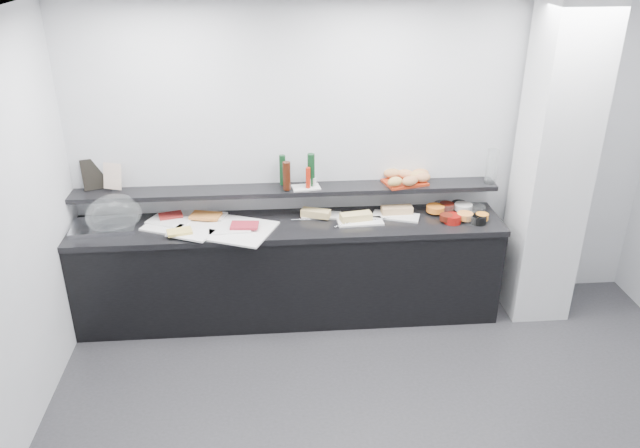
{
  "coord_description": "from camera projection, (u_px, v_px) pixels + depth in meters",
  "views": [
    {
      "loc": [
        -0.81,
        -3.04,
        3.13
      ],
      "look_at": [
        -0.45,
        1.45,
        1.0
      ],
      "focal_mm": 35.0,
      "sensor_mm": 36.0,
      "label": 1
    }
  ],
  "objects": [
    {
      "name": "bread_roll_ne",
      "position": [
        420.0,
        173.0,
        5.42
      ],
      "size": [
        0.16,
        0.1,
        0.08
      ],
      "primitive_type": "ellipsoid",
      "rotation": [
        0.0,
        0.0,
        0.05
      ],
      "color": "#C27A4A",
      "rests_on": "bread_tray"
    },
    {
      "name": "wall_shelf",
      "position": [
        287.0,
        190.0,
        5.29
      ],
      "size": [
        3.6,
        0.25,
        0.04
      ],
      "primitive_type": "cube",
      "color": "black",
      "rests_on": "back_wall"
    },
    {
      "name": "column",
      "position": [
        553.0,
        167.0,
        5.15
      ],
      "size": [
        0.5,
        0.5,
        2.7
      ],
      "primitive_type": "cube",
      "color": "silver",
      "rests_on": "ground"
    },
    {
      "name": "sandwich_food_mid",
      "position": [
        356.0,
        217.0,
        5.24
      ],
      "size": [
        0.28,
        0.15,
        0.06
      ],
      "primitive_type": "cube",
      "rotation": [
        0.0,
        0.0,
        0.18
      ],
      "color": "#D4B96F",
      "rests_on": "sandwich_plate_mid"
    },
    {
      "name": "shaker_salt",
      "position": [
        309.0,
        183.0,
        5.25
      ],
      "size": [
        0.04,
        0.04,
        0.07
      ],
      "primitive_type": "cylinder",
      "rotation": [
        0.0,
        0.0,
        0.4
      ],
      "color": "silver",
      "rests_on": "condiment_tray"
    },
    {
      "name": "bread_roll_se",
      "position": [
        423.0,
        178.0,
        5.33
      ],
      "size": [
        0.16,
        0.13,
        0.08
      ],
      "primitive_type": "ellipsoid",
      "rotation": [
        0.0,
        0.0,
        0.27
      ],
      "color": "#BD7848",
      "rests_on": "bread_tray"
    },
    {
      "name": "fill_black_fruit",
      "position": [
        482.0,
        217.0,
        5.24
      ],
      "size": [
        0.12,
        0.12,
        0.05
      ],
      "primitive_type": "cylinder",
      "rotation": [
        0.0,
        0.0,
        0.07
      ],
      "color": "orange",
      "rests_on": "bowl_black_fruit"
    },
    {
      "name": "food_meat_a",
      "position": [
        171.0,
        215.0,
        5.27
      ],
      "size": [
        0.22,
        0.17,
        0.02
      ],
      "primitive_type": "cube",
      "rotation": [
        0.0,
        0.0,
        0.27
      ],
      "color": "maroon",
      "rests_on": "platter_meat_a"
    },
    {
      "name": "bowl_glass_salmon",
      "position": [
        473.0,
        218.0,
        5.24
      ],
      "size": [
        0.22,
        0.22,
        0.07
      ],
      "primitive_type": "cylinder",
      "rotation": [
        0.0,
        0.0,
        -0.4
      ],
      "color": "silver",
      "rests_on": "counter_top"
    },
    {
      "name": "tongs_right",
      "position": [
        381.0,
        218.0,
        5.27
      ],
      "size": [
        0.16,
        0.05,
        0.01
      ],
      "primitive_type": "cylinder",
      "rotation": [
        0.0,
        1.57,
        0.25
      ],
      "color": "silver",
      "rests_on": "sandwich_plate_right"
    },
    {
      "name": "food_cheese",
      "position": [
        180.0,
        232.0,
        4.99
      ],
      "size": [
        0.22,
        0.17,
        0.02
      ],
      "primitive_type": "cube",
      "rotation": [
        0.0,
        0.0,
        0.26
      ],
      "color": "#E7C859",
      "rests_on": "platter_cheese"
    },
    {
      "name": "back_wall",
      "position": [
        367.0,
        158.0,
        5.36
      ],
      "size": [
        5.0,
        0.02,
        2.7
      ],
      "primitive_type": "cube",
      "color": "silver",
      "rests_on": "ground"
    },
    {
      "name": "fill_black_jam",
      "position": [
        447.0,
        206.0,
        5.44
      ],
      "size": [
        0.17,
        0.17,
        0.05
      ],
      "primitive_type": "cylinder",
      "rotation": [
        0.0,
        0.0,
        -0.43
      ],
      "color": "#55140C",
      "rests_on": "bowl_black_jam"
    },
    {
      "name": "bread_roll_n",
      "position": [
        406.0,
        174.0,
        5.41
      ],
      "size": [
        0.17,
        0.15,
        0.08
      ],
      "primitive_type": "ellipsoid",
      "rotation": [
        0.0,
        0.0,
        -0.43
      ],
      "color": "#D28650",
      "rests_on": "bread_tray"
    },
    {
      "name": "food_salmon",
      "position": [
        206.0,
        216.0,
        5.27
      ],
      "size": [
        0.28,
        0.21,
        0.02
      ],
      "primitive_type": "cube",
      "rotation": [
        0.0,
        0.0,
        -0.25
      ],
      "color": "orange",
      "rests_on": "platter_salmon"
    },
    {
      "name": "fill_glass_cream",
      "position": [
        463.0,
        207.0,
        5.42
      ],
      "size": [
        0.17,
        0.17,
        0.05
      ],
      "primitive_type": "cylinder",
      "rotation": [
        0.0,
        0.0,
        0.11
      ],
      "color": "silver",
      "rests_on": "bowl_glass_cream"
    },
    {
      "name": "sandwich_food_left",
      "position": [
        316.0,
        213.0,
        5.31
      ],
      "size": [
        0.26,
        0.17,
        0.06
      ],
      "primitive_type": "cube",
      "rotation": [
        0.0,
        0.0,
        -0.36
      ],
      "color": "tan",
      "rests_on": "sandwich_plate_left"
    },
    {
      "name": "sandwich_food_right",
      "position": [
        397.0,
        210.0,
        5.37
      ],
      "size": [
        0.27,
        0.11,
        0.06
      ],
      "primitive_type": "cube",
      "rotation": [
        0.0,
        0.0,
        0.03
      ],
      "color": "tan",
      "rests_on": "sandwich_plate_right"
    },
    {
      "name": "bowl_black_jam",
      "position": [
        459.0,
        206.0,
        5.47
      ],
      "size": [
        0.16,
        0.16,
        0.07
      ],
      "primitive_type": "cylinder",
      "rotation": [
        0.0,
        0.0,
        0.27
      ],
      "color": "black",
      "rests_on": "counter_top"
    },
    {
      "name": "carafe",
      "position": [
        492.0,
        167.0,
        5.32
      ],
      "size": [
        0.11,
        0.11,
        0.3
      ],
      "primitive_type": "cylinder",
      "rotation": [
        0.0,
        0.0,
        -0.11
      ],
      "color": "silver",
      "rests_on": "wall_shelf"
    },
    {
      "name": "platter_salmon",
      "position": [
        210.0,
        216.0,
        5.31
      ],
      "size": [
        0.3,
        0.24,
        0.01
      ],
      "primitive_type": "cube",
      "rotation": [
        0.0,
        0.0,
        -0.3
      ],
      "color": "white",
      "rests_on": "linen_runner"
    },
    {
      "name": "linen_runner",
      "position": [
        210.0,
        226.0,
        5.16
      ],
      "size": [
        1.16,
        0.86,
        0.01
      ],
      "primitive_type": "cube",
      "rotation": [
        0.0,
        0.0,
        -0.4
      ],
      "color": "white",
      "rests_on": "counter_top"
    },
    {
      "name": "shaker_pepper",
      "position": [
        314.0,
        182.0,
        5.28
      ],
      "size": [
        0.05,
        0.05,
        0.07
      ],
      "primitive_type": "cylinder",
      "rotation": [
        0.0,
        0.0,
        -0.33
      ],
      "color": "silver",
      "rests_on": "condiment_tray"
    },
    {
      "name": "fill_red_jam",
      "position": [
        446.0,
        217.0,
        5.22
      ],
      "size": [
        0.13,
        0.13,
        0.05
      ],
      "primitive_type": "cylinder",
      "rotation": [
        0.0,
        0.0,
        -0.28
      ],
      "color": "#4E150B",
      "rests_on": "bowl_red_jam"
    },
    {
      "name": "bottle_green_b",
      "position": [
        311.0,
        170.0,
        5.24
      ],
      "size": [
        0.07,
        0.07,
        0.28
      ],
      "primitive_type": "cylinder",
      "rotation": [
        0.0,
        0.0,
        -0.17
      ],
      "color": "#0D3217",
      "rests_on": "condiment_tray"
    },
    {
      "name": "bottle_hot",
      "position": [
        308.0,
        178.0,
        5.21
      ],
      "size": [
        0.04,
        0.04,
        0.18
      ],
      "primitive_type": "cylinder",
      "rotation": [
        0.0,
        0.0,
        0.03
      ],
      "color": "red",
      "rests_on": "condiment_tray"
    },
    {
      "name": "platter_meat_b",
      "position": [
        230.0,
        228.0,
        5.1
      ],
      "size": [
        0.35,
        0.25,
        0.01
      ],
      "primitive_type": "cube",
      "rotation": [
        0.0,
        0.0,
        0.07
      ],
      "color": "white",
      "rests_on": "linen_runner"
    },
    {
      "name": "bowl_glass_cream",
      "position": [
        475.0,
        210.0,
        5.4
      ],
      "size": [
        0.21,
        0.21,
        0.07
      ],
      "primitive_type": "cylinder",
      "rotation": [
        0.0,
        0.0,
        0.31
      ],
      "color": "silver",
      "rests_on": "counter_top"
    },
    {
      "name": "counter_top",
      "position": [
        288.0,
        226.0,
        5.24
      ],
      "size": [
        3.62,
        0.62,
        0.05
      ],
      "primitive_type": "cube",
      "color": "black",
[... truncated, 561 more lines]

